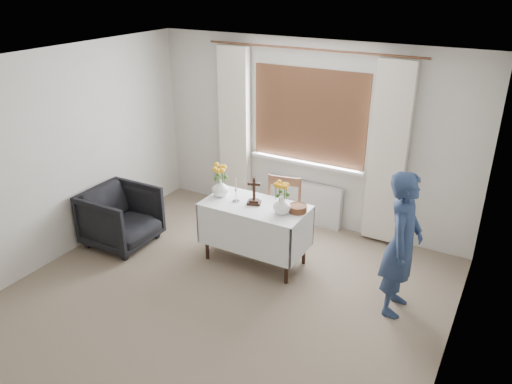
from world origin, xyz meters
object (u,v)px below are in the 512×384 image
flower_vase_left (220,188)px  flower_vase_right (282,205)px  altar_table (255,234)px  person (402,244)px  wooden_chair (280,219)px  wooden_cross (254,191)px  armchair (121,217)px

flower_vase_left → flower_vase_right: size_ratio=1.04×
altar_table → person: (1.73, -0.09, 0.39)m
person → wooden_chair: bearing=74.2°
wooden_chair → wooden_cross: 0.56m
altar_table → wooden_cross: bearing=145.1°
altar_table → wooden_chair: 0.37m
armchair → wooden_cross: wooden_cross is taller
person → flower_vase_right: 1.37m
armchair → wooden_cross: (1.69, 0.47, 0.56)m
armchair → flower_vase_left: (1.22, 0.48, 0.50)m
wooden_cross → flower_vase_right: wooden_cross is taller
flower_vase_left → flower_vase_right: (0.86, -0.06, -0.00)m
wooden_chair → flower_vase_right: 0.55m
wooden_chair → armchair: size_ratio=1.18×
armchair → flower_vase_right: flower_vase_right is taller
armchair → person: bearing=-84.8°
wooden_chair → wooden_cross: (-0.19, -0.29, 0.44)m
altar_table → armchair: altar_table is taller
person → altar_table: bearing=85.5°
wooden_cross → flower_vase_left: wooden_cross is taller
person → flower_vase_left: bearing=85.7°
altar_table → flower_vase_right: bearing=-6.6°
wooden_cross → flower_vase_left: bearing=159.6°
altar_table → flower_vase_right: size_ratio=5.96×
wooden_chair → armchair: 2.04m
flower_vase_left → altar_table: bearing=-2.3°
wooden_cross → person: bearing=-23.3°
armchair → wooden_cross: size_ratio=2.43×
flower_vase_right → wooden_cross: bearing=171.5°
person → wooden_cross: 1.77m
wooden_cross → flower_vase_right: (0.39, -0.06, -0.07)m
wooden_chair → altar_table: bearing=-130.4°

